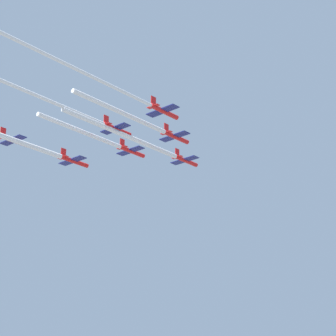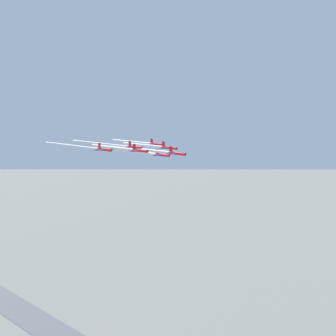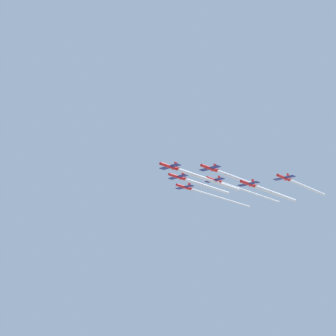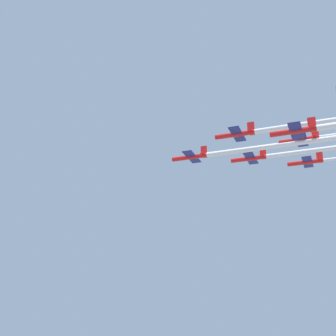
{
  "view_description": "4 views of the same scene",
  "coord_description": "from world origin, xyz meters",
  "views": [
    {
      "loc": [
        157.14,
        80.52,
        46.79
      ],
      "look_at": [
        3.74,
        -17.0,
        114.24
      ],
      "focal_mm": 70.0,
      "sensor_mm": 36.0,
      "label": 1
    },
    {
      "loc": [
        -117.68,
        140.24,
        135.99
      ],
      "look_at": [
        1.38,
        -5.45,
        110.75
      ],
      "focal_mm": 50.0,
      "sensor_mm": 36.0,
      "label": 2
    },
    {
      "loc": [
        -141.26,
        -105.28,
        61.49
      ],
      "look_at": [
        3.23,
        -10.54,
        116.12
      ],
      "focal_mm": 50.0,
      "sensor_mm": 36.0,
      "label": 3
    },
    {
      "loc": [
        19.57,
        -127.6,
        70.82
      ],
      "look_at": [
        -4.53,
        -10.46,
        114.05
      ],
      "focal_mm": 50.0,
      "sensor_mm": 36.0,
      "label": 4
    }
  ],
  "objects": [
    {
      "name": "smoke_trail_2",
      "position": [
        37.82,
        -9.12,
        116.82
      ],
      "size": [
        31.93,
        6.16,
        1.18
      ],
      "rotation": [
        0.0,
        0.0,
        1.41
      ],
      "color": "white"
    },
    {
      "name": "jet_0",
      "position": [
        2.09,
        -12.03,
        116.18
      ],
      "size": [
        9.8,
        9.38,
        3.27
      ],
      "rotation": [
        0.0,
        0.0,
        1.41
      ],
      "color": "red"
    },
    {
      "name": "smoke_trail_5",
      "position": [
        61.74,
        -4.37,
        116.82
      ],
      "size": [
        48.85,
        8.46,
        0.81
      ],
      "rotation": [
        0.0,
        0.0,
        1.41
      ],
      "color": "white"
    },
    {
      "name": "smoke_trail_0",
      "position": [
        27.41,
        -16.0,
        116.14
      ],
      "size": [
        42.0,
        7.84,
        1.29
      ],
      "rotation": [
        0.0,
        0.0,
        1.41
      ],
      "color": "white"
    },
    {
      "name": "jet_6",
      "position": [
        40.56,
        -43.61,
        116.05
      ],
      "size": [
        9.8,
        9.38,
        3.27
      ],
      "rotation": [
        0.0,
        0.0,
        1.41
      ],
      "color": "red"
    },
    {
      "name": "jet_5",
      "position": [
        32.96,
        0.15,
        116.86
      ],
      "size": [
        9.8,
        9.38,
        3.27
      ],
      "rotation": [
        0.0,
        0.0,
        1.41
      ],
      "color": "red"
    },
    {
      "name": "jet_3",
      "position": [
        27.73,
        -33.08,
        112.07
      ],
      "size": [
        9.8,
        9.38,
        3.27
      ],
      "rotation": [
        0.0,
        0.0,
        1.41
      ],
      "color": "red"
    },
    {
      "name": "jet_1",
      "position": [
        14.91,
        -22.55,
        117.09
      ],
      "size": [
        9.8,
        9.38,
        3.27
      ],
      "rotation": [
        0.0,
        0.0,
        1.41
      ],
      "color": "red"
    },
    {
      "name": "smoke_trail_1",
      "position": [
        33.76,
        -25.52,
        117.04
      ],
      "size": [
        29.03,
        5.72,
        1.2
      ],
      "rotation": [
        0.0,
        0.0,
        1.41
      ],
      "color": "white"
    },
    {
      "name": "jet_2",
      "position": [
        17.52,
        -5.94,
        116.87
      ],
      "size": [
        9.8,
        9.38,
        3.27
      ],
      "rotation": [
        0.0,
        0.0,
        1.41
      ],
      "color": "red"
    },
    {
      "name": "smoke_trail_6",
      "position": [
        61.81,
        -46.95,
        116.0
      ],
      "size": [
        33.84,
        6.39,
        1.11
      ],
      "rotation": [
        0.0,
        0.0,
        1.41
      ],
      "color": "white"
    },
    {
      "name": "smoke_trail_4",
      "position": [
        59.7,
        -21.08,
        116.85
      ],
      "size": [
        49.99,
        8.71,
        0.89
      ],
      "rotation": [
        0.0,
        0.0,
        1.41
      ],
      "color": "white"
    },
    {
      "name": "smoke_trail_3",
      "position": [
        49.14,
        -36.45,
        112.02
      ],
      "size": [
        34.18,
        6.68,
        1.36
      ],
      "rotation": [
        0.0,
        0.0,
        1.41
      ],
      "color": "white"
    },
    {
      "name": "jet_4",
      "position": [
        30.35,
        -16.46,
        116.9
      ],
      "size": [
        9.8,
        9.38,
        3.27
      ],
      "rotation": [
        0.0,
        0.0,
        1.41
      ],
      "color": "red"
    }
  ]
}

